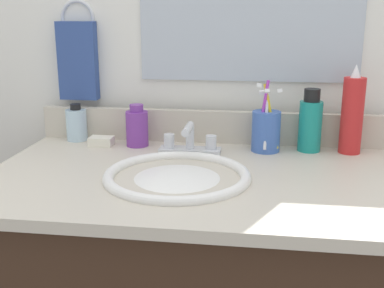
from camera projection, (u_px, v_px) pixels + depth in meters
name	position (u px, v px, depth m)	size (l,w,h in m)	color
countertop	(197.00, 179.00, 1.09)	(0.97, 0.58, 0.02)	beige
backsplash	(210.00, 127.00, 1.34)	(0.97, 0.02, 0.09)	beige
back_wall	(212.00, 177.00, 1.45)	(2.07, 0.04, 1.30)	white
towel_ring	(78.00, 17.00, 1.35)	(0.10, 0.10, 0.01)	silver
hand_towel	(78.00, 61.00, 1.37)	(0.11, 0.04, 0.22)	#334C8C
sink_basin	(177.00, 191.00, 1.07)	(0.33, 0.33, 0.11)	white
faucet	(190.00, 143.00, 1.24)	(0.16, 0.10, 0.08)	silver
bottle_mouthwash_teal	(310.00, 123.00, 1.25)	(0.06, 0.06, 0.17)	teal
bottle_gel_clear	(77.00, 124.00, 1.36)	(0.06, 0.06, 0.10)	silver
bottle_spray_red	(352.00, 114.00, 1.23)	(0.06, 0.06, 0.23)	red
bottle_cream_purple	(137.00, 127.00, 1.31)	(0.06, 0.06, 0.11)	#7A3899
cup_blue_plastic	(266.00, 130.00, 1.25)	(0.07, 0.09, 0.19)	#3F66B7
soap_bar	(101.00, 141.00, 1.32)	(0.06, 0.04, 0.02)	white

